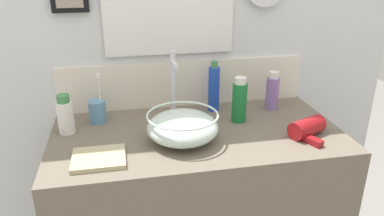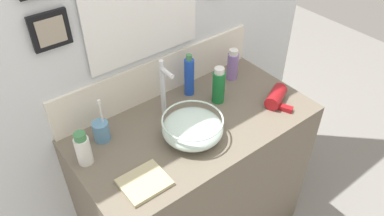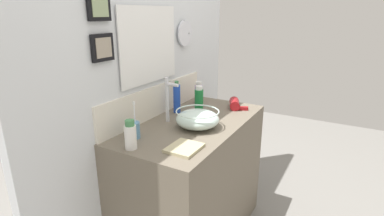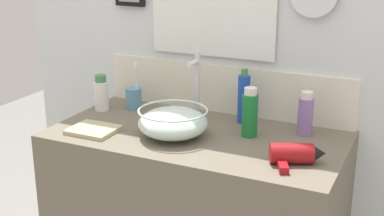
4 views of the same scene
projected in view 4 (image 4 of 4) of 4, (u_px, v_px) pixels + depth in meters
back_panel at (229, 38)px, 2.21m from camera, size 1.97×0.10×2.37m
glass_bowl_sink at (173, 122)px, 1.99m from camera, size 0.26×0.26×0.11m
faucet at (197, 83)px, 2.14m from camera, size 0.02×0.09×0.28m
hair_drier at (296, 154)px, 1.76m from camera, size 0.19×0.18×0.07m
toothbrush_cup at (134, 98)px, 2.32m from camera, size 0.07×0.07×0.21m
shampoo_bottle at (244, 98)px, 2.13m from camera, size 0.05×0.05×0.22m
lotion_bottle at (101, 94)px, 2.29m from camera, size 0.06×0.06×0.15m
spray_bottle at (306, 115)px, 2.00m from camera, size 0.06×0.06×0.17m
soap_dispenser at (250, 113)px, 1.99m from camera, size 0.06×0.06×0.19m
hand_towel at (94, 130)px, 2.05m from camera, size 0.18×0.15×0.02m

